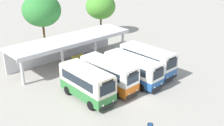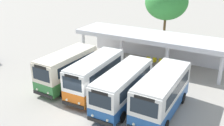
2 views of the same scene
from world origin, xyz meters
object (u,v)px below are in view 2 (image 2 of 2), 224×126
(city_bus_middle_cream, at_px, (123,86))
(waiting_chair_end_by_column, at_px, (148,60))
(waiting_chair_middle_seat, at_px, (161,62))
(city_bus_fourth_amber, at_px, (162,92))
(city_bus_nearest_orange, at_px, (67,68))
(city_bus_second_in_row, at_px, (95,74))
(waiting_chair_second_from_end, at_px, (154,61))

(city_bus_middle_cream, xyz_separation_m, waiting_chair_end_by_column, (-1.56, 9.20, -1.14))
(waiting_chair_end_by_column, xyz_separation_m, waiting_chair_middle_seat, (1.42, 0.14, 0.00))
(city_bus_middle_cream, distance_m, waiting_chair_end_by_column, 9.41)
(city_bus_middle_cream, height_order, waiting_chair_end_by_column, city_bus_middle_cream)
(waiting_chair_middle_seat, bearing_deg, city_bus_fourth_amber, -70.45)
(city_bus_middle_cream, xyz_separation_m, city_bus_fourth_amber, (3.02, 0.45, 0.09))
(city_bus_nearest_orange, bearing_deg, city_bus_fourth_amber, -0.74)
(waiting_chair_end_by_column, bearing_deg, city_bus_second_in_row, -99.74)
(city_bus_second_in_row, xyz_separation_m, waiting_chair_middle_seat, (2.89, 8.69, -1.23))
(city_bus_middle_cream, bearing_deg, waiting_chair_middle_seat, 90.83)
(city_bus_nearest_orange, xyz_separation_m, city_bus_second_in_row, (3.02, 0.09, -0.02))
(city_bus_second_in_row, xyz_separation_m, waiting_chair_second_from_end, (2.18, 8.62, -1.23))
(city_bus_nearest_orange, bearing_deg, waiting_chair_middle_seat, 56.03)
(waiting_chair_end_by_column, height_order, waiting_chair_second_from_end, same)
(waiting_chair_middle_seat, bearing_deg, city_bus_second_in_row, -108.39)
(waiting_chair_second_from_end, bearing_deg, city_bus_second_in_row, -104.18)
(city_bus_nearest_orange, relative_size, city_bus_second_in_row, 0.94)
(city_bus_fourth_amber, height_order, waiting_chair_end_by_column, city_bus_fourth_amber)
(city_bus_second_in_row, bearing_deg, city_bus_middle_cream, -12.30)
(waiting_chair_end_by_column, bearing_deg, waiting_chair_second_from_end, 5.75)
(city_bus_middle_cream, height_order, waiting_chair_second_from_end, city_bus_middle_cream)
(city_bus_second_in_row, height_order, city_bus_middle_cream, city_bus_second_in_row)
(city_bus_fourth_amber, distance_m, waiting_chair_second_from_end, 9.71)
(waiting_chair_middle_seat, bearing_deg, waiting_chair_second_from_end, -174.51)
(city_bus_nearest_orange, bearing_deg, city_bus_second_in_row, 1.67)
(city_bus_second_in_row, relative_size, waiting_chair_end_by_column, 8.10)
(waiting_chair_second_from_end, bearing_deg, waiting_chair_end_by_column, -174.25)
(city_bus_nearest_orange, height_order, city_bus_middle_cream, city_bus_nearest_orange)
(city_bus_nearest_orange, bearing_deg, waiting_chair_second_from_end, 59.15)
(city_bus_middle_cream, relative_size, waiting_chair_middle_seat, 8.44)
(city_bus_middle_cream, bearing_deg, waiting_chair_second_from_end, 95.21)
(city_bus_nearest_orange, height_order, waiting_chair_end_by_column, city_bus_nearest_orange)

